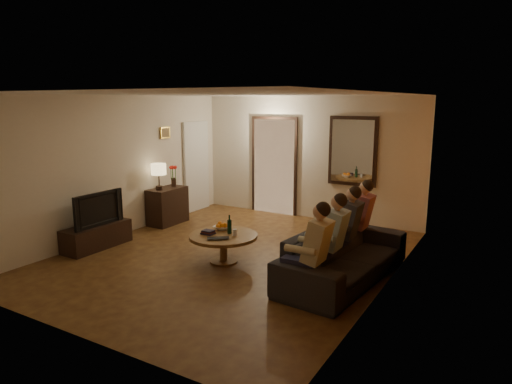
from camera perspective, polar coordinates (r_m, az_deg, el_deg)
The scene contains 33 objects.
floor at distance 7.55m, azimuth -3.15°, elevation -7.99°, with size 5.00×6.00×0.01m, color #452412.
ceiling at distance 7.13m, azimuth -3.38°, elevation 12.14°, with size 5.00×6.00×0.01m, color white.
back_wall at distance 9.84m, azimuth 6.48°, elevation 4.28°, with size 5.00×0.02×2.60m, color beige.
front_wall at distance 5.07m, azimuth -22.42°, elevation -3.23°, with size 5.00×0.02×2.60m, color beige.
left_wall at distance 8.85m, azimuth -16.89°, elevation 3.07°, with size 0.02×6.00×2.60m, color beige.
right_wall at distance 6.22m, azimuth 16.29°, elevation -0.23°, with size 0.02×6.00×2.60m, color beige.
orange_accent at distance 6.22m, azimuth 16.20°, elevation -0.22°, with size 0.01×6.00×2.60m, color orange.
kitchen_doorway at distance 10.20m, azimuth 2.30°, elevation 3.17°, with size 1.00×0.06×2.10m, color #FFE0A5.
door_trim at distance 10.19m, azimuth 2.27°, elevation 3.17°, with size 1.12×0.04×2.22m, color black.
fridge_glimpse at distance 10.12m, azimuth 3.55°, elevation 2.23°, with size 0.45×0.03×1.70m, color silver.
mirror_frame at distance 9.42m, azimuth 11.99°, elevation 5.01°, with size 1.00×0.05×1.40m, color black.
mirror_glass at distance 9.39m, azimuth 11.94°, elevation 5.00°, with size 0.86×0.02×1.26m, color white.
white_door at distance 10.54m, azimuth -7.47°, elevation 3.18°, with size 0.06×0.85×2.04m, color white.
framed_art at distance 9.69m, azimuth -11.29°, elevation 7.29°, with size 0.03×0.28×0.24m, color #B28C33.
art_canvas at distance 9.68m, azimuth -11.22°, elevation 7.29°, with size 0.01×0.22×0.18m, color brown.
dresser at distance 9.57m, azimuth -11.00°, elevation -1.71°, with size 0.45×0.84×0.74m, color black.
table_lamp at distance 9.29m, azimuth -12.05°, elevation 1.89°, with size 0.30×0.30×0.54m, color beige, non-canonical shape.
flower_vase at distance 9.62m, azimuth -10.27°, elevation 1.98°, with size 0.14×0.14×0.44m, color red, non-canonical shape.
tv_stand at distance 8.38m, azimuth -19.27°, elevation -5.23°, with size 0.45×1.21×0.40m, color black.
tv at distance 8.25m, azimuth -19.49°, elevation -1.96°, with size 0.13×1.00×0.58m, color black.
sofa at distance 6.62m, azimuth 10.97°, elevation -7.72°, with size 0.96×2.46×0.72m, color black.
person_a at distance 5.78m, azimuth 7.09°, elevation -7.91°, with size 0.60×0.40×1.20m, color tan, non-canonical shape.
person_b at distance 6.31m, azimuth 9.27°, elevation -6.32°, with size 0.60×0.40×1.20m, color tan, non-canonical shape.
person_c at distance 6.85m, azimuth 11.10°, elevation -4.96°, with size 0.60×0.40×1.20m, color tan, non-canonical shape.
person_d at distance 7.40m, azimuth 12.65°, elevation -3.80°, with size 0.60×0.40×1.20m, color tan, non-canonical shape.
dog at distance 6.46m, azimuth 4.76°, elevation -8.80°, with size 0.56×0.24×0.56m, color #A4724B, non-canonical shape.
coffee_table at distance 7.22m, azimuth -4.08°, elevation -7.04°, with size 1.07×1.07×0.45m, color brown.
bowl at distance 7.42m, azimuth -4.30°, elevation -4.47°, with size 0.26×0.26×0.06m, color white.
oranges at distance 7.40m, azimuth -4.30°, elevation -3.96°, with size 0.20×0.20×0.08m, color orange, non-canonical shape.
wine_bottle at distance 7.16m, azimuth -3.34°, elevation -4.01°, with size 0.07×0.07×0.31m, color black, non-canonical shape.
wine_glass at distance 7.08m, azimuth -2.68°, elevation -5.06°, with size 0.06×0.06×0.10m, color silver.
book_stack at distance 7.19m, azimuth -6.01°, elevation -4.99°, with size 0.20×0.15×0.07m, color black, non-canonical shape.
laptop at distance 6.88m, azimuth -4.74°, elevation -5.92°, with size 0.33×0.21×0.03m, color black.
Camera 1 is at (3.96, -5.93, 2.50)m, focal length 32.00 mm.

